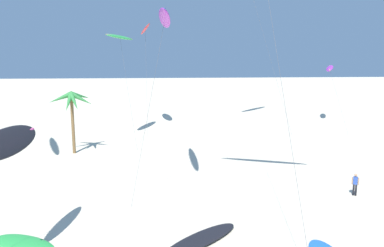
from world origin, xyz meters
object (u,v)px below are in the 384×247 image
at_px(palm_tree_2, 72,102).
at_px(grounded_kite_2, 24,244).
at_px(flying_kite_6, 145,29).
at_px(flying_kite_3, 8,142).
at_px(flying_kite_5, 120,37).
at_px(grounded_kite_1, 201,239).
at_px(flying_kite_1, 165,19).
at_px(flying_kite_9, 330,68).
at_px(person_far_watcher, 355,184).

relative_size(palm_tree_2, grounded_kite_2, 1.43).
relative_size(palm_tree_2, flying_kite_6, 0.45).
relative_size(flying_kite_3, flying_kite_5, 0.56).
relative_size(grounded_kite_1, grounded_kite_2, 1.14).
distance_m(flying_kite_1, flying_kite_9, 36.75).
bearing_deg(grounded_kite_2, flying_kite_6, 80.83).
height_order(flying_kite_6, grounded_kite_2, flying_kite_6).
height_order(grounded_kite_2, person_far_watcher, person_far_watcher).
relative_size(flying_kite_5, grounded_kite_2, 2.78).
xyz_separation_m(flying_kite_5, grounded_kite_2, (-2.69, -26.70, -11.88)).
height_order(palm_tree_2, person_far_watcher, palm_tree_2).
bearing_deg(grounded_kite_1, flying_kite_6, 97.48).
bearing_deg(flying_kite_1, flying_kite_9, 48.81).
distance_m(flying_kite_9, person_far_watcher, 32.10).
distance_m(flying_kite_9, grounded_kite_1, 42.95).
distance_m(flying_kite_5, flying_kite_6, 6.98).
bearing_deg(flying_kite_5, flying_kite_3, -95.27).
height_order(flying_kite_6, person_far_watcher, flying_kite_6).
bearing_deg(person_far_watcher, flying_kite_9, 71.09).
bearing_deg(palm_tree_2, flying_kite_9, 25.18).
relative_size(palm_tree_2, flying_kite_9, 0.54).
relative_size(grounded_kite_1, person_far_watcher, 3.07).
distance_m(flying_kite_3, grounded_kite_2, 6.14).
xyz_separation_m(grounded_kite_2, person_far_watcher, (21.68, 6.32, 0.74)).
bearing_deg(flying_kite_9, flying_kite_3, -130.48).
bearing_deg(flying_kite_6, flying_kite_3, -98.68).
relative_size(flying_kite_1, flying_kite_6, 0.95).
xyz_separation_m(palm_tree_2, flying_kite_6, (7.03, 12.85, 7.91)).
height_order(flying_kite_6, flying_kite_9, flying_kite_6).
bearing_deg(person_far_watcher, flying_kite_3, -160.74).
bearing_deg(person_far_watcher, grounded_kite_2, -163.75).
distance_m(flying_kite_6, flying_kite_9, 27.18).
bearing_deg(flying_kite_6, palm_tree_2, -118.67).
relative_size(palm_tree_2, flying_kite_1, 0.48).
bearing_deg(flying_kite_9, flying_kite_1, -131.19).
bearing_deg(flying_kite_6, flying_kite_1, -84.18).
height_order(flying_kite_5, grounded_kite_1, flying_kite_5).
bearing_deg(flying_kite_9, palm_tree_2, -154.82).
xyz_separation_m(flying_kite_9, person_far_watcher, (-10.15, -29.63, -7.04)).
bearing_deg(grounded_kite_2, flying_kite_1, 47.43).
height_order(flying_kite_3, flying_kite_5, flying_kite_5).
bearing_deg(flying_kite_5, grounded_kite_1, -75.33).
relative_size(flying_kite_1, flying_kite_3, 1.91).
height_order(palm_tree_2, flying_kite_1, flying_kite_1).
bearing_deg(flying_kite_3, flying_kite_6, 81.32).
bearing_deg(flying_kite_3, flying_kite_5, 84.73).
bearing_deg(person_far_watcher, flying_kite_6, 121.45).
height_order(flying_kite_1, flying_kite_5, flying_kite_1).
bearing_deg(flying_kite_1, person_far_watcher, -9.06).
xyz_separation_m(flying_kite_5, person_far_watcher, (18.99, -20.38, -11.14)).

